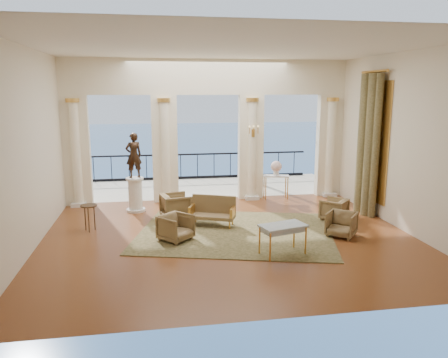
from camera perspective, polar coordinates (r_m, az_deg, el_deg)
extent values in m
plane|color=#512916|center=(10.82, 0.67, -7.58)|extent=(9.00, 9.00, 0.00)
plane|color=#F0E4C9|center=(6.46, 6.91, -0.07)|extent=(9.00, 0.00, 9.00)
plane|color=#F0E4C9|center=(10.51, -24.29, 3.45)|extent=(0.00, 8.00, 8.00)
plane|color=#F0E4C9|center=(11.94, 22.54, 4.44)|extent=(0.00, 8.00, 8.00)
plane|color=white|center=(10.27, 0.73, 16.88)|extent=(9.00, 9.00, 0.00)
cube|color=#F7EBC7|center=(14.04, -2.11, 13.17)|extent=(9.00, 0.30, 1.10)
cube|color=#F7EBC7|center=(14.23, -18.68, 3.47)|extent=(0.80, 0.30, 3.40)
cylinder|color=#F7EBC7|center=(14.07, -18.76, 2.97)|extent=(0.28, 0.28, 3.20)
cylinder|color=gold|center=(13.94, -19.21, 9.69)|extent=(0.40, 0.40, 0.12)
cube|color=silver|center=(14.36, -18.37, -3.12)|extent=(0.45, 0.45, 0.12)
cube|color=#F7EBC7|center=(14.05, -7.73, 3.88)|extent=(0.80, 0.30, 3.40)
cylinder|color=#F7EBC7|center=(13.88, -7.69, 3.37)|extent=(0.28, 0.28, 3.20)
cylinder|color=gold|center=(13.75, -7.88, 10.19)|extent=(0.40, 0.40, 0.12)
cube|color=silver|center=(14.18, -7.53, -2.80)|extent=(0.45, 0.45, 0.12)
cube|color=#F7EBC7|center=(14.40, 3.51, 4.14)|extent=(0.80, 0.30, 3.40)
cylinder|color=#F7EBC7|center=(14.24, 3.66, 3.65)|extent=(0.28, 0.28, 3.20)
cylinder|color=gold|center=(14.11, 3.75, 10.31)|extent=(0.40, 0.40, 0.12)
cube|color=silver|center=(14.53, 3.58, -2.37)|extent=(0.45, 0.45, 0.12)
cube|color=#F7EBC7|center=(15.23, 13.49, 4.25)|extent=(0.80, 0.30, 3.40)
cylinder|color=#F7EBC7|center=(15.07, 13.74, 3.78)|extent=(0.28, 0.28, 3.20)
cylinder|color=gold|center=(14.95, 14.04, 10.06)|extent=(0.40, 0.40, 0.12)
cube|color=silver|center=(15.35, 13.46, -1.92)|extent=(0.45, 0.45, 0.12)
cube|color=#BFB79E|center=(16.37, -2.88, -1.18)|extent=(10.00, 3.60, 0.10)
cube|color=black|center=(17.74, -3.50, 3.25)|extent=(9.00, 0.06, 0.06)
cube|color=black|center=(17.90, -3.46, 0.24)|extent=(9.00, 0.06, 0.10)
cylinder|color=black|center=(17.82, -3.48, 1.66)|extent=(0.03, 0.03, 1.00)
cylinder|color=black|center=(17.88, -16.67, 1.23)|extent=(0.03, 0.03, 1.00)
cylinder|color=black|center=(18.68, 9.13, 1.99)|extent=(0.03, 0.03, 1.00)
cylinder|color=#4C3823|center=(17.16, 3.44, 6.67)|extent=(0.20, 0.20, 4.20)
plane|color=#1C478C|center=(70.74, -7.86, 3.63)|extent=(160.00, 160.00, 0.00)
cylinder|color=#4D4424|center=(12.77, 19.23, 3.95)|extent=(0.26, 0.26, 4.00)
cylinder|color=#4D4424|center=(13.15, 18.14, 4.21)|extent=(0.32, 0.32, 4.00)
cylinder|color=#4D4424|center=(13.56, 17.43, 4.46)|extent=(0.26, 0.26, 4.00)
cylinder|color=gold|center=(13.11, 19.07, 13.13)|extent=(0.08, 1.40, 0.08)
cube|color=gold|center=(13.23, 18.98, 4.64)|extent=(0.04, 1.60, 3.40)
cube|color=gold|center=(14.03, 3.82, 6.00)|extent=(0.10, 0.04, 0.25)
cylinder|color=gold|center=(13.91, 3.34, 6.38)|extent=(0.02, 0.02, 0.22)
cylinder|color=gold|center=(13.95, 3.90, 6.38)|extent=(0.02, 0.02, 0.22)
cylinder|color=gold|center=(13.98, 4.46, 6.39)|extent=(0.02, 0.02, 0.22)
cube|color=#303318|center=(11.17, 1.48, -6.92)|extent=(5.59, 4.83, 0.02)
imported|color=#413418|center=(10.54, -6.32, -6.18)|extent=(0.93, 0.93, 0.70)
imported|color=#413418|center=(11.16, 15.10, -5.57)|extent=(0.90, 0.89, 0.68)
imported|color=#413418|center=(12.48, 14.16, -3.73)|extent=(0.89, 0.89, 0.67)
imported|color=#413418|center=(12.29, -6.30, -3.41)|extent=(0.86, 0.90, 0.78)
cube|color=#413418|center=(11.59, -1.56, -4.90)|extent=(1.29, 0.89, 0.09)
cube|color=#413418|center=(11.73, -1.30, -3.27)|extent=(1.13, 0.51, 0.49)
cube|color=gold|center=(11.69, -4.22, -3.98)|extent=(0.24, 0.48, 0.23)
cube|color=gold|center=(11.43, 1.15, -4.31)|extent=(0.24, 0.48, 0.23)
cylinder|color=gold|center=(11.59, -4.26, -5.74)|extent=(0.04, 0.04, 0.22)
cylinder|color=gold|center=(11.35, 0.73, -6.08)|extent=(0.04, 0.04, 0.22)
cylinder|color=gold|center=(11.94, -3.73, -5.20)|extent=(0.04, 0.04, 0.22)
cylinder|color=gold|center=(11.71, 1.11, -5.52)|extent=(0.04, 0.04, 0.22)
cube|color=#96ACB9|center=(9.59, 7.72, -6.08)|extent=(1.10, 0.79, 0.04)
cylinder|color=gold|center=(9.30, 6.05, -8.83)|extent=(0.04, 0.04, 0.63)
cylinder|color=gold|center=(9.77, 10.62, -7.95)|extent=(0.04, 0.04, 0.63)
cylinder|color=gold|center=(9.66, 4.67, -8.01)|extent=(0.04, 0.04, 0.63)
cylinder|color=gold|center=(10.12, 9.14, -7.21)|extent=(0.04, 0.04, 0.63)
cylinder|color=silver|center=(13.31, -11.43, -3.98)|extent=(0.56, 0.56, 0.07)
cylinder|color=silver|center=(13.20, -11.51, -1.99)|extent=(0.41, 0.41, 0.89)
cylinder|color=silver|center=(13.10, -11.59, 0.06)|extent=(0.52, 0.52, 0.06)
imported|color=black|center=(12.98, -11.71, 3.03)|extent=(0.56, 0.46, 1.32)
cube|color=silver|center=(14.46, 6.82, 0.39)|extent=(0.89, 0.53, 0.05)
cylinder|color=gold|center=(14.42, 5.31, -1.22)|extent=(0.04, 0.04, 0.75)
cylinder|color=gold|center=(14.44, 8.26, -1.28)|extent=(0.04, 0.04, 0.75)
cylinder|color=gold|center=(14.65, 5.32, -1.02)|extent=(0.04, 0.04, 0.75)
cylinder|color=gold|center=(14.67, 8.22, -1.08)|extent=(0.04, 0.04, 0.75)
cylinder|color=silver|center=(14.43, 6.83, 0.92)|extent=(0.18, 0.18, 0.23)
sphere|color=#D79A9D|center=(14.40, 6.85, 1.64)|extent=(0.36, 0.36, 0.36)
cylinder|color=black|center=(11.61, -17.27, -3.34)|extent=(0.42, 0.42, 0.03)
cylinder|color=black|center=(11.74, -16.56, -4.86)|extent=(0.03, 0.03, 0.65)
cylinder|color=black|center=(11.78, -17.68, -4.87)|extent=(0.03, 0.03, 0.65)
cylinder|color=black|center=(11.57, -17.27, -5.14)|extent=(0.03, 0.03, 0.65)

